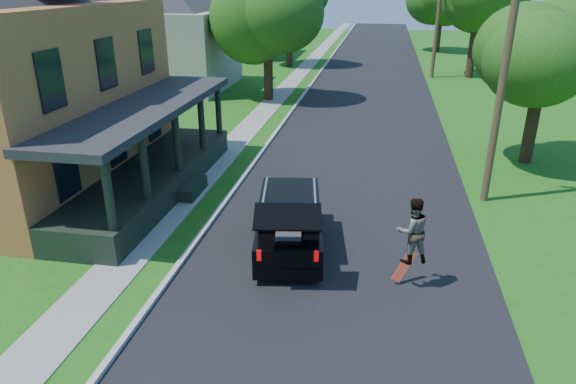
% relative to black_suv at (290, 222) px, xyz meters
% --- Properties ---
extents(ground, '(140.00, 140.00, 0.00)m').
position_rel_black_suv_xyz_m(ground, '(1.40, -2.88, -0.79)').
color(ground, '#1B5F13').
rests_on(ground, ground).
extents(street, '(8.00, 120.00, 0.02)m').
position_rel_black_suv_xyz_m(street, '(1.40, 17.12, -0.79)').
color(street, black).
rests_on(street, ground).
extents(curb, '(0.15, 120.00, 0.12)m').
position_rel_black_suv_xyz_m(curb, '(-2.65, 17.12, -0.79)').
color(curb, '#ADADA7').
rests_on(curb, ground).
extents(sidewalk, '(1.30, 120.00, 0.03)m').
position_rel_black_suv_xyz_m(sidewalk, '(-4.20, 17.12, -0.79)').
color(sidewalk, gray).
rests_on(sidewalk, ground).
extents(front_walk, '(6.50, 1.20, 0.03)m').
position_rel_black_suv_xyz_m(front_walk, '(-8.10, 3.12, -0.79)').
color(front_walk, gray).
rests_on(front_walk, ground).
extents(neighbor_house_mid, '(12.78, 12.78, 8.30)m').
position_rel_black_suv_xyz_m(neighbor_house_mid, '(-12.10, 21.12, 3.40)').
color(neighbor_house_mid, '#A19F8E').
rests_on(neighbor_house_mid, ground).
extents(neighbor_house_far, '(12.78, 12.78, 8.30)m').
position_rel_black_suv_xyz_m(neighbor_house_far, '(-12.10, 37.12, 3.40)').
color(neighbor_house_far, '#A19F8E').
rests_on(neighbor_house_far, ground).
extents(black_suv, '(2.30, 4.62, 2.06)m').
position_rel_black_suv_xyz_m(black_suv, '(0.00, 0.00, 0.00)').
color(black_suv, black).
rests_on(black_suv, ground).
extents(skateboarder, '(0.96, 0.86, 1.63)m').
position_rel_black_suv_xyz_m(skateboarder, '(3.17, -1.38, 0.72)').
color(skateboarder, black).
rests_on(skateboarder, ground).
extents(skateboard, '(0.59, 0.38, 0.80)m').
position_rel_black_suv_xyz_m(skateboard, '(3.07, -1.25, -0.35)').
color(skateboard, '#B72D0F').
rests_on(skateboard, ground).
extents(tree_left_mid, '(6.96, 6.71, 8.17)m').
position_rel_black_suv_xyz_m(tree_left_mid, '(-4.65, 18.34, 4.43)').
color(tree_left_mid, black).
rests_on(tree_left_mid, ground).
extents(tree_right_near, '(5.29, 4.94, 6.80)m').
position_rel_black_suv_xyz_m(tree_right_near, '(8.17, 8.88, 3.82)').
color(tree_right_near, black).
rests_on(tree_right_near, ground).
extents(utility_pole_near, '(1.50, 0.31, 8.25)m').
position_rel_black_suv_xyz_m(utility_pole_near, '(5.90, 4.45, 3.47)').
color(utility_pole_near, '#482F21').
rests_on(utility_pole_near, ground).
extents(utility_pole_far, '(1.71, 0.43, 9.62)m').
position_rel_black_suv_xyz_m(utility_pole_far, '(5.90, 28.08, 4.17)').
color(utility_pole_far, '#482F21').
rests_on(utility_pole_far, ground).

